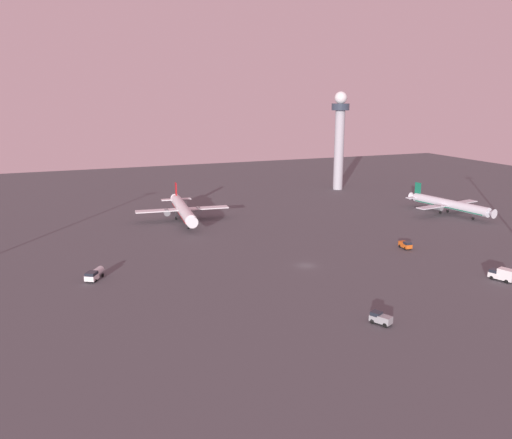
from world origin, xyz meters
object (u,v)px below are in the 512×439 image
control_tower (340,134)px  fuel_truck (94,274)px  airplane_terminal_side (449,204)px  maintenance_van (380,318)px  catering_truck (502,274)px  baggage_tractor (405,245)px  airplane_mid_apron (183,209)px

control_tower → fuel_truck: (-116.84, -86.93, -24.07)m
control_tower → airplane_terminal_side: size_ratio=1.19×
control_tower → maintenance_van: size_ratio=9.69×
control_tower → airplane_terminal_side: (11.07, -61.21, -21.80)m
airplane_terminal_side → catering_truck: 72.89m
airplane_terminal_side → baggage_tractor: airplane_terminal_side is taller
catering_truck → baggage_tractor: bearing=79.2°
maintenance_van → baggage_tractor: size_ratio=1.08×
catering_truck → fuel_truck: size_ratio=0.95×
control_tower → airplane_mid_apron: control_tower is taller
baggage_tractor → airplane_mid_apron: bearing=-46.1°
catering_truck → airplane_mid_apron: bearing=102.7°
catering_truck → maintenance_van: (-41.05, -10.00, -0.40)m
control_tower → catering_truck: control_tower is taller
airplane_terminal_side → control_tower: bearing=-88.7°
control_tower → fuel_truck: control_tower is taller
airplane_terminal_side → airplane_mid_apron: airplane_mid_apron is taller
maintenance_van → catering_truck: bearing=-12.5°
baggage_tractor → maintenance_van: bearing=50.6°
airplane_mid_apron → fuel_truck: airplane_mid_apron is taller
airplane_terminal_side → catering_truck: airplane_terminal_side is taller
airplane_mid_apron → control_tower: bearing=-151.1°
airplane_mid_apron → maintenance_van: (14.38, -98.11, -2.87)m
airplane_terminal_side → maintenance_van: (-79.10, -72.14, -2.46)m
control_tower → airplane_mid_apron: 92.14m
maintenance_van → airplane_mid_apron: bearing=72.2°
baggage_tractor → fuel_truck: 85.38m
catering_truck → baggage_tractor: size_ratio=1.45×
control_tower → fuel_truck: 147.60m
airplane_terminal_side → maintenance_van: bearing=33.4°
catering_truck → maintenance_van: bearing=174.2°
fuel_truck → airplane_terminal_side: bearing=-136.8°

